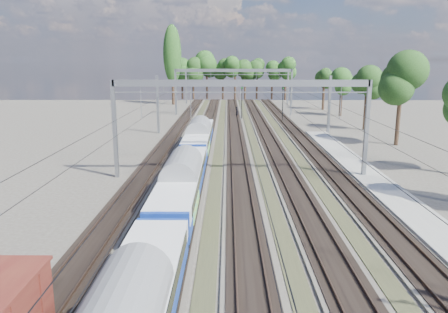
{
  "coord_description": "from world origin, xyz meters",
  "views": [
    {
      "loc": [
        -1.17,
        -9.41,
        10.74
      ],
      "look_at": [
        -1.46,
        26.35,
        2.8
      ],
      "focal_mm": 35.0,
      "sensor_mm": 36.0,
      "label": 1
    }
  ],
  "objects_px": {
    "emu_train": "(182,178)",
    "signal_near": "(242,98)",
    "worker": "(237,112)",
    "signal_far": "(283,99)"
  },
  "relations": [
    {
      "from": "emu_train",
      "to": "signal_far",
      "type": "height_order",
      "value": "signal_far"
    },
    {
      "from": "emu_train",
      "to": "signal_near",
      "type": "bearing_deg",
      "value": 83.18
    },
    {
      "from": "worker",
      "to": "signal_far",
      "type": "distance_m",
      "value": 10.88
    },
    {
      "from": "emu_train",
      "to": "signal_near",
      "type": "xyz_separation_m",
      "value": [
        5.92,
        49.49,
        1.65
      ]
    },
    {
      "from": "emu_train",
      "to": "worker",
      "type": "bearing_deg",
      "value": 84.45
    },
    {
      "from": "worker",
      "to": "signal_far",
      "type": "height_order",
      "value": "signal_far"
    },
    {
      "from": "worker",
      "to": "signal_near",
      "type": "xyz_separation_m",
      "value": [
        0.78,
        -3.43,
        2.97
      ]
    },
    {
      "from": "signal_near",
      "to": "worker",
      "type": "bearing_deg",
      "value": 116.07
    },
    {
      "from": "signal_near",
      "to": "emu_train",
      "type": "bearing_deg",
      "value": -83.51
    },
    {
      "from": "worker",
      "to": "emu_train",
      "type": "bearing_deg",
      "value": 151.4
    }
  ]
}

